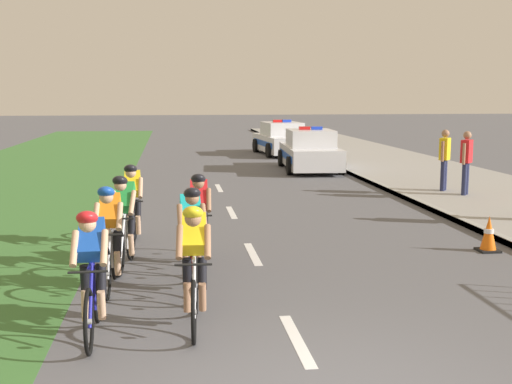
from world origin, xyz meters
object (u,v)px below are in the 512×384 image
at_px(cyclist_fourth, 192,237).
at_px(police_car_second, 281,140).
at_px(cyclist_third, 110,235).
at_px(traffic_cone_near, 489,234).
at_px(spectator_middle, 466,158).
at_px(cyclist_sixth, 199,217).
at_px(spectator_back, 445,156).
at_px(cyclist_lead, 92,271).
at_px(cyclist_fifth, 124,220).
at_px(police_car_nearest, 310,152).
at_px(cyclist_second, 194,264).
at_px(cyclist_seventh, 133,203).

bearing_deg(cyclist_fourth, police_car_second, 76.86).
xyz_separation_m(cyclist_third, traffic_cone_near, (6.41, 1.43, -0.48)).
height_order(cyclist_fourth, spectator_middle, spectator_middle).
xyz_separation_m(cyclist_third, cyclist_sixth, (1.31, 1.21, 0.00)).
distance_m(spectator_middle, spectator_back, 0.83).
bearing_deg(cyclist_third, cyclist_lead, -90.97).
bearing_deg(cyclist_fifth, traffic_cone_near, 2.73).
relative_size(cyclist_third, spectator_middle, 1.03).
xyz_separation_m(cyclist_fifth, traffic_cone_near, (6.28, 0.30, -0.48)).
relative_size(cyclist_lead, cyclist_fifth, 1.00).
xyz_separation_m(cyclist_lead, police_car_nearest, (5.90, 15.71, -0.11)).
bearing_deg(traffic_cone_near, spectator_back, 73.27).
relative_size(cyclist_second, spectator_back, 1.03).
bearing_deg(traffic_cone_near, police_car_second, 91.63).
height_order(cyclist_fourth, police_car_second, police_car_second).
xyz_separation_m(cyclist_lead, spectator_back, (8.32, 9.54, 0.30)).
xyz_separation_m(cyclist_fifth, cyclist_seventh, (0.04, 1.58, 0.00)).
distance_m(cyclist_lead, cyclist_seventh, 4.56).
bearing_deg(police_car_second, police_car_nearest, -90.02).
height_order(cyclist_second, spectator_middle, spectator_middle).
bearing_deg(cyclist_sixth, cyclist_lead, -113.57).
xyz_separation_m(cyclist_fourth, cyclist_seventh, (-0.98, 2.97, 0.00)).
relative_size(cyclist_fourth, spectator_back, 1.03).
height_order(cyclist_sixth, police_car_second, police_car_second).
height_order(cyclist_second, cyclist_seventh, same).
relative_size(cyclist_seventh, police_car_nearest, 0.38).
bearing_deg(spectator_middle, cyclist_sixth, -141.84).
relative_size(cyclist_second, police_car_second, 0.38).
bearing_deg(cyclist_lead, spectator_middle, 45.59).
height_order(cyclist_fourth, police_car_nearest, police_car_nearest).
bearing_deg(cyclist_third, police_car_nearest, 67.04).
relative_size(traffic_cone_near, spectator_back, 0.38).
bearing_deg(cyclist_second, cyclist_third, 123.53).
xyz_separation_m(cyclist_third, cyclist_seventh, (0.16, 2.71, 0.00)).
distance_m(cyclist_second, police_car_nearest, 16.27).
xyz_separation_m(cyclist_sixth, police_car_nearest, (4.57, 12.65, -0.11)).
bearing_deg(police_car_second, cyclist_lead, -105.10).
height_order(cyclist_third, police_car_second, police_car_second).
bearing_deg(spectator_back, cyclist_seventh, -148.50).
bearing_deg(cyclist_fourth, traffic_cone_near, 17.77).
relative_size(cyclist_fourth, police_car_nearest, 0.38).
bearing_deg(traffic_cone_near, police_car_nearest, 92.45).
bearing_deg(cyclist_sixth, cyclist_third, -137.09).
bearing_deg(cyclist_third, spectator_back, 42.85).
xyz_separation_m(cyclist_third, police_car_second, (5.88, 20.03, -0.11)).
bearing_deg(police_car_nearest, cyclist_second, -106.97).
relative_size(cyclist_sixth, police_car_second, 0.38).
relative_size(cyclist_lead, police_car_nearest, 0.38).
bearing_deg(cyclist_seventh, cyclist_sixth, -52.50).
distance_m(police_car_second, spectator_back, 12.59).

